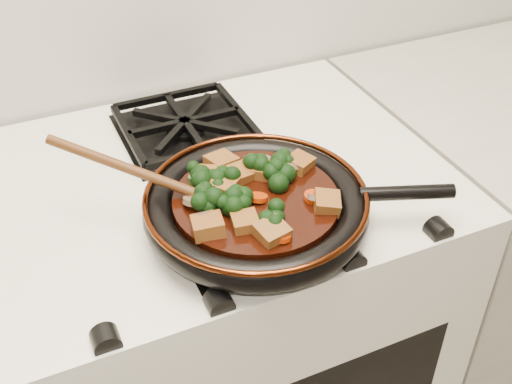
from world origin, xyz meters
name	(u,v)px	position (x,y,z in m)	size (l,w,h in m)	color
stove	(222,346)	(0.00, 1.69, 0.45)	(0.76, 0.60, 0.90)	white
burner_grate_front	(246,216)	(0.00, 1.55, 0.91)	(0.23, 0.23, 0.03)	black
burner_grate_back	(185,126)	(0.00, 1.83, 0.91)	(0.23, 0.23, 0.03)	black
skillet	(258,206)	(0.01, 1.53, 0.94)	(0.44, 0.33, 0.05)	black
braising_sauce	(256,203)	(0.01, 1.53, 0.95)	(0.24, 0.24, 0.02)	black
tofu_cube_0	(223,185)	(-0.03, 1.57, 0.97)	(0.04, 0.04, 0.02)	brown
tofu_cube_1	(299,164)	(0.10, 1.57, 0.97)	(0.04, 0.04, 0.02)	brown
tofu_cube_2	(208,226)	(-0.08, 1.49, 0.97)	(0.04, 0.04, 0.02)	brown
tofu_cube_3	(222,163)	(-0.01, 1.62, 0.97)	(0.04, 0.04, 0.02)	brown
tofu_cube_4	(272,232)	(-0.01, 1.44, 0.97)	(0.04, 0.04, 0.02)	brown
tofu_cube_5	(327,203)	(0.09, 1.47, 0.97)	(0.04, 0.04, 0.02)	brown
tofu_cube_6	(206,178)	(-0.04, 1.59, 0.97)	(0.04, 0.04, 0.02)	brown
tofu_cube_7	(241,174)	(0.01, 1.59, 0.97)	(0.04, 0.04, 0.02)	brown
tofu_cube_8	(245,222)	(-0.03, 1.48, 0.97)	(0.04, 0.04, 0.02)	brown
tofu_cube_9	(264,171)	(0.04, 1.58, 0.97)	(0.04, 0.03, 0.02)	brown
broccoli_floret_0	(192,178)	(-0.07, 1.60, 0.97)	(0.06, 0.06, 0.06)	black
broccoli_floret_1	(237,201)	(-0.03, 1.52, 0.97)	(0.06, 0.06, 0.05)	black
broccoli_floret_2	(253,169)	(0.03, 1.59, 0.97)	(0.06, 0.06, 0.05)	black
broccoli_floret_3	(224,181)	(-0.02, 1.58, 0.97)	(0.06, 0.06, 0.05)	black
broccoli_floret_4	(280,178)	(0.05, 1.55, 0.97)	(0.06, 0.06, 0.05)	black
broccoli_floret_5	(231,204)	(-0.04, 1.52, 0.97)	(0.06, 0.06, 0.05)	black
broccoli_floret_6	(273,219)	(0.00, 1.47, 0.97)	(0.05, 0.05, 0.05)	black
broccoli_floret_7	(207,200)	(-0.06, 1.54, 0.97)	(0.06, 0.06, 0.05)	black
broccoli_floret_8	(284,164)	(0.08, 1.58, 0.97)	(0.06, 0.06, 0.05)	black
carrot_coin_0	(258,197)	(0.01, 1.53, 0.96)	(0.03, 0.03, 0.01)	#A32904
carrot_coin_1	(313,197)	(0.08, 1.49, 0.96)	(0.03, 0.03, 0.01)	#A32904
carrot_coin_2	(282,237)	(0.00, 1.43, 0.96)	(0.03, 0.03, 0.01)	#A32904
carrot_coin_3	(257,172)	(0.03, 1.58, 0.96)	(0.03, 0.03, 0.01)	#A32904
mushroom_slice_0	(195,201)	(-0.08, 1.55, 0.97)	(0.04, 0.04, 0.01)	brown
mushroom_slice_1	(292,167)	(0.09, 1.57, 0.97)	(0.03, 0.03, 0.01)	brown
mushroom_slice_2	(202,215)	(-0.08, 1.52, 0.97)	(0.03, 0.03, 0.01)	brown
mushroom_slice_3	(267,160)	(0.06, 1.60, 0.97)	(0.03, 0.03, 0.01)	brown
mushroom_slice_4	(317,198)	(0.08, 1.49, 0.97)	(0.03, 0.03, 0.01)	brown
wooden_spoon	(160,180)	(-0.11, 1.60, 0.98)	(0.14, 0.11, 0.24)	#4E2A10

